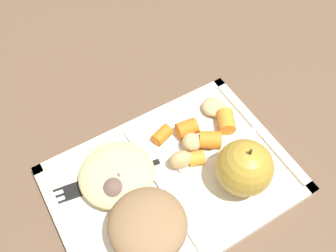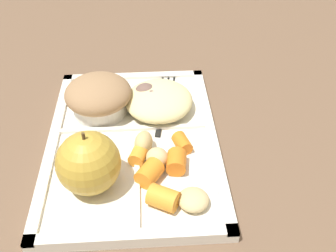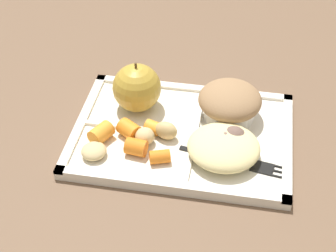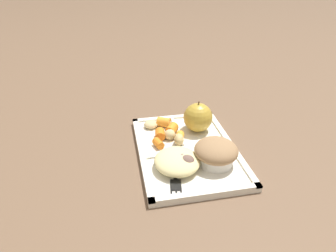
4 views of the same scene
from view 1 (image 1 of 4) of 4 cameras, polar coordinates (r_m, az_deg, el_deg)
name	(u,v)px [view 1 (image 1 of 4)]	position (r m, az deg, el deg)	size (l,w,h in m)	color
ground	(173,183)	(0.51, 0.72, -9.01)	(6.00, 6.00, 0.00)	brown
lunch_tray	(173,181)	(0.50, 0.75, -8.69)	(0.32, 0.23, 0.02)	silver
green_apple	(244,168)	(0.47, 11.96, -6.46)	(0.07, 0.07, 0.08)	#B79333
bran_muffin	(148,226)	(0.45, -3.20, -15.51)	(0.09, 0.09, 0.05)	silver
carrot_slice_center	(162,135)	(0.52, -0.91, -1.39)	(0.02, 0.02, 0.03)	orange
carrot_slice_edge	(187,128)	(0.53, 3.02, -0.37)	(0.02, 0.02, 0.03)	orange
carrot_slice_tilted	(226,121)	(0.54, 9.16, 0.74)	(0.03, 0.03, 0.03)	orange
carrot_slice_small	(196,158)	(0.50, 4.49, -5.08)	(0.02, 0.02, 0.02)	orange
carrot_slice_back	(210,140)	(0.52, 6.66, -2.18)	(0.03, 0.03, 0.03)	orange
potato_chunk_browned	(181,160)	(0.50, 2.03, -5.31)	(0.03, 0.02, 0.03)	tan
potato_chunk_wedge	(192,142)	(0.51, 3.74, -2.56)	(0.03, 0.03, 0.03)	tan
potato_chunk_small	(213,107)	(0.56, 7.18, 3.06)	(0.04, 0.04, 0.02)	tan
egg_noodle_pile	(117,174)	(0.49, -8.09, -7.52)	(0.10, 0.10, 0.03)	beige
meatball_center	(120,179)	(0.48, -7.66, -8.36)	(0.03, 0.03, 0.03)	#755B4C
meatball_side	(114,189)	(0.48, -8.47, -9.86)	(0.04, 0.04, 0.04)	brown
plastic_fork	(95,183)	(0.50, -11.37, -8.84)	(0.16, 0.04, 0.00)	black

